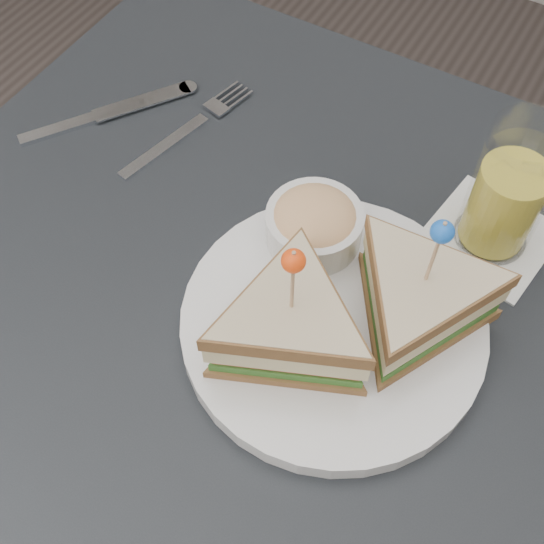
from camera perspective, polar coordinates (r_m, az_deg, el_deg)
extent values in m
plane|color=#3F3833|center=(1.36, -0.61, -19.01)|extent=(3.50, 3.50, 0.00)
cube|color=black|center=(0.67, -1.17, -3.31)|extent=(0.80, 0.80, 0.03)
cylinder|color=black|center=(1.26, -6.42, 7.09)|extent=(0.04, 0.04, 0.72)
cylinder|color=white|center=(0.64, 5.10, -4.44)|extent=(0.31, 0.31, 0.02)
cylinder|color=white|center=(0.63, 5.18, -3.95)|extent=(0.31, 0.31, 0.01)
cylinder|color=tan|center=(0.52, 1.71, -1.12)|extent=(0.00, 0.00, 0.09)
sphere|color=#EF410F|center=(0.50, 1.81, 0.94)|extent=(0.02, 0.02, 0.02)
cylinder|color=tan|center=(0.55, 13.35, 1.23)|extent=(0.00, 0.00, 0.09)
sphere|color=blue|center=(0.53, 14.06, 3.29)|extent=(0.02, 0.02, 0.02)
cylinder|color=white|center=(0.66, 3.52, 3.71)|extent=(0.10, 0.10, 0.04)
ellipsoid|color=#E0B772|center=(0.65, 3.58, 4.48)|extent=(0.09, 0.09, 0.04)
cube|color=white|center=(0.79, -9.00, 10.34)|extent=(0.04, 0.13, 0.00)
cube|color=white|center=(0.82, -4.67, 13.55)|extent=(0.03, 0.02, 0.00)
cube|color=silver|center=(0.83, -17.22, 11.42)|extent=(0.07, 0.09, 0.01)
cube|color=silver|center=(0.84, -10.84, 13.81)|extent=(0.08, 0.11, 0.00)
cylinder|color=silver|center=(0.85, -7.04, 15.09)|extent=(0.03, 0.03, 0.00)
cube|color=white|center=(0.73, 17.71, 2.83)|extent=(0.13, 0.13, 0.00)
cylinder|color=gold|center=(0.69, 18.80, 5.34)|extent=(0.08, 0.08, 0.09)
cylinder|color=white|center=(0.68, 19.33, 6.55)|extent=(0.08, 0.08, 0.15)
cube|color=white|center=(0.67, 20.82, 7.57)|extent=(0.02, 0.02, 0.02)
cube|color=white|center=(0.66, 18.61, 7.62)|extent=(0.02, 0.02, 0.02)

